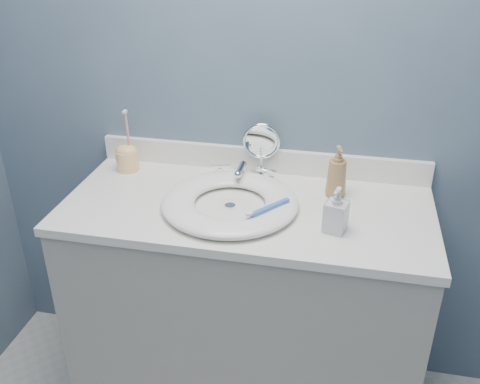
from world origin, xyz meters
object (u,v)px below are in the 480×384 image
(soap_bottle_clear, at_px, (336,210))
(makeup_mirror, at_px, (261,147))
(soap_bottle_amber, at_px, (337,172))
(toothbrush_holder, at_px, (127,157))

(soap_bottle_clear, bearing_deg, makeup_mirror, 145.35)
(soap_bottle_amber, height_order, toothbrush_holder, toothbrush_holder)
(soap_bottle_amber, xyz_separation_m, toothbrush_holder, (-0.77, 0.05, -0.04))
(makeup_mirror, height_order, soap_bottle_amber, makeup_mirror)
(soap_bottle_amber, bearing_deg, soap_bottle_clear, -102.29)
(soap_bottle_clear, height_order, toothbrush_holder, toothbrush_holder)
(soap_bottle_amber, distance_m, toothbrush_holder, 0.77)
(makeup_mirror, xyz_separation_m, toothbrush_holder, (-0.49, -0.07, -0.05))
(toothbrush_holder, bearing_deg, soap_bottle_clear, -19.24)
(soap_bottle_clear, bearing_deg, toothbrush_holder, 175.77)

